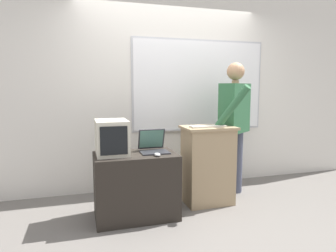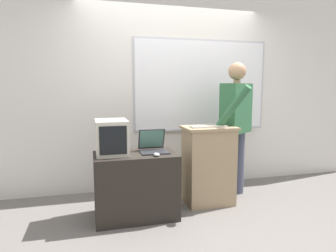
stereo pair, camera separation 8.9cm
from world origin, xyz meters
name	(u,v)px [view 1 (the left image)]	position (x,y,z in m)	size (l,w,h in m)	color
ground_plane	(199,218)	(0.00, 0.00, 0.00)	(30.00, 30.00, 0.00)	slate
back_wall	(169,85)	(0.02, 1.19, 1.44)	(6.40, 0.17, 2.88)	silver
lectern_podium	(208,165)	(0.27, 0.39, 0.47)	(0.61, 0.44, 0.94)	tan
side_desk	(136,185)	(-0.65, 0.23, 0.35)	(0.88, 0.54, 0.70)	#28231E
person_presenter	(235,119)	(0.70, 0.54, 1.01)	(0.63, 0.76, 1.72)	#474C60
laptop	(153,145)	(-0.44, 0.29, 0.77)	(0.30, 0.32, 0.24)	#28282D
wireless_keyboard	(208,126)	(0.24, 0.33, 0.95)	(0.42, 0.14, 0.02)	beige
computer_mouse_by_laptop	(157,155)	(-0.45, 0.05, 0.72)	(0.06, 0.10, 0.03)	#BCBCC1
crt_monitor	(112,137)	(-0.89, 0.27, 0.88)	(0.33, 0.43, 0.37)	beige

